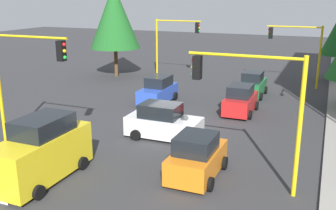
{
  "coord_description": "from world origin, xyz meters",
  "views": [
    {
      "loc": [
        20.79,
        8.26,
        7.72
      ],
      "look_at": [
        -0.43,
        -0.63,
        1.2
      ],
      "focal_mm": 41.44,
      "sensor_mm": 36.0,
      "label": 1
    }
  ],
  "objects_px": {
    "car_orange": "(197,157)",
    "car_white": "(163,123)",
    "traffic_signal_far_left": "(297,44)",
    "car_red": "(240,100)",
    "traffic_signal_near_left": "(254,95)",
    "traffic_signal_far_right": "(174,36)",
    "car_blue": "(158,91)",
    "traffic_signal_near_right": "(24,69)",
    "car_green": "(252,85)",
    "delivery_van_yellow": "(42,151)",
    "tree_opposite_side": "(114,17)"
  },
  "relations": [
    {
      "from": "car_green",
      "to": "car_blue",
      "type": "relative_size",
      "value": 0.9
    },
    {
      "from": "traffic_signal_near_left",
      "to": "traffic_signal_near_right",
      "type": "relative_size",
      "value": 0.95
    },
    {
      "from": "car_red",
      "to": "traffic_signal_near_right",
      "type": "bearing_deg",
      "value": -40.26
    },
    {
      "from": "car_green",
      "to": "car_red",
      "type": "bearing_deg",
      "value": 1.73
    },
    {
      "from": "car_white",
      "to": "car_blue",
      "type": "relative_size",
      "value": 1.03
    },
    {
      "from": "traffic_signal_near_left",
      "to": "car_blue",
      "type": "bearing_deg",
      "value": -140.27
    },
    {
      "from": "traffic_signal_far_right",
      "to": "car_orange",
      "type": "relative_size",
      "value": 1.53
    },
    {
      "from": "delivery_van_yellow",
      "to": "car_green",
      "type": "relative_size",
      "value": 1.32
    },
    {
      "from": "traffic_signal_near_right",
      "to": "tree_opposite_side",
      "type": "distance_m",
      "value": 18.82
    },
    {
      "from": "traffic_signal_near_right",
      "to": "car_white",
      "type": "relative_size",
      "value": 1.43
    },
    {
      "from": "traffic_signal_far_left",
      "to": "tree_opposite_side",
      "type": "distance_m",
      "value": 16.88
    },
    {
      "from": "car_orange",
      "to": "car_red",
      "type": "relative_size",
      "value": 0.97
    },
    {
      "from": "traffic_signal_near_left",
      "to": "traffic_signal_far_right",
      "type": "distance_m",
      "value": 23.01
    },
    {
      "from": "traffic_signal_near_right",
      "to": "car_orange",
      "type": "height_order",
      "value": "traffic_signal_near_right"
    },
    {
      "from": "traffic_signal_near_right",
      "to": "car_blue",
      "type": "relative_size",
      "value": 1.48
    },
    {
      "from": "traffic_signal_near_left",
      "to": "tree_opposite_side",
      "type": "xyz_separation_m",
      "value": [
        -18.0,
        -16.69,
        1.8
      ]
    },
    {
      "from": "car_orange",
      "to": "tree_opposite_side",
      "type": "bearing_deg",
      "value": -141.16
    },
    {
      "from": "car_red",
      "to": "delivery_van_yellow",
      "type": "bearing_deg",
      "value": -23.71
    },
    {
      "from": "traffic_signal_far_left",
      "to": "car_red",
      "type": "xyz_separation_m",
      "value": [
        9.64,
        -2.61,
        -2.88
      ]
    },
    {
      "from": "tree_opposite_side",
      "to": "car_green",
      "type": "xyz_separation_m",
      "value": [
        2.61,
        13.88,
        -4.89
      ]
    },
    {
      "from": "tree_opposite_side",
      "to": "car_red",
      "type": "relative_size",
      "value": 2.35
    },
    {
      "from": "traffic_signal_far_left",
      "to": "traffic_signal_near_left",
      "type": "height_order",
      "value": "traffic_signal_near_left"
    },
    {
      "from": "traffic_signal_far_right",
      "to": "car_red",
      "type": "relative_size",
      "value": 1.48
    },
    {
      "from": "traffic_signal_near_left",
      "to": "car_orange",
      "type": "xyz_separation_m",
      "value": [
        -0.16,
        -2.33,
        -3.09
      ]
    },
    {
      "from": "car_green",
      "to": "car_blue",
      "type": "distance_m",
      "value": 7.68
    },
    {
      "from": "car_orange",
      "to": "car_white",
      "type": "xyz_separation_m",
      "value": [
        -3.84,
        -3.27,
        0.0
      ]
    },
    {
      "from": "car_white",
      "to": "car_blue",
      "type": "bearing_deg",
      "value": -153.76
    },
    {
      "from": "car_white",
      "to": "car_orange",
      "type": "bearing_deg",
      "value": 40.4
    },
    {
      "from": "traffic_signal_near_left",
      "to": "traffic_signal_near_right",
      "type": "bearing_deg",
      "value": -90.0
    },
    {
      "from": "tree_opposite_side",
      "to": "traffic_signal_near_right",
      "type": "bearing_deg",
      "value": 16.29
    },
    {
      "from": "car_green",
      "to": "car_orange",
      "type": "height_order",
      "value": "same"
    },
    {
      "from": "traffic_signal_near_left",
      "to": "car_green",
      "type": "distance_m",
      "value": 15.95
    },
    {
      "from": "traffic_signal_far_right",
      "to": "traffic_signal_far_left",
      "type": "bearing_deg",
      "value": 90.0
    },
    {
      "from": "delivery_van_yellow",
      "to": "car_red",
      "type": "relative_size",
      "value": 1.28
    },
    {
      "from": "car_green",
      "to": "car_white",
      "type": "bearing_deg",
      "value": -13.73
    },
    {
      "from": "car_white",
      "to": "car_blue",
      "type": "distance_m",
      "value": 7.48
    },
    {
      "from": "traffic_signal_near_right",
      "to": "car_red",
      "type": "height_order",
      "value": "traffic_signal_near_right"
    },
    {
      "from": "traffic_signal_far_left",
      "to": "car_green",
      "type": "height_order",
      "value": "traffic_signal_far_left"
    },
    {
      "from": "traffic_signal_near_left",
      "to": "car_white",
      "type": "bearing_deg",
      "value": -125.57
    },
    {
      "from": "tree_opposite_side",
      "to": "traffic_signal_far_right",
      "type": "bearing_deg",
      "value": 110.6
    },
    {
      "from": "delivery_van_yellow",
      "to": "car_orange",
      "type": "bearing_deg",
      "value": 114.95
    },
    {
      "from": "traffic_signal_near_left",
      "to": "delivery_van_yellow",
      "type": "relative_size",
      "value": 1.17
    },
    {
      "from": "traffic_signal_near_right",
      "to": "tree_opposite_side",
      "type": "height_order",
      "value": "tree_opposite_side"
    },
    {
      "from": "car_green",
      "to": "car_red",
      "type": "height_order",
      "value": "same"
    },
    {
      "from": "traffic_signal_near_left",
      "to": "car_green",
      "type": "relative_size",
      "value": 1.55
    },
    {
      "from": "delivery_van_yellow",
      "to": "traffic_signal_far_right",
      "type": "bearing_deg",
      "value": -172.47
    },
    {
      "from": "delivery_van_yellow",
      "to": "car_blue",
      "type": "distance_m",
      "value": 13.38
    },
    {
      "from": "traffic_signal_far_right",
      "to": "car_green",
      "type": "xyz_separation_m",
      "value": [
        4.61,
        8.56,
        -3.04
      ]
    },
    {
      "from": "traffic_signal_far_right",
      "to": "tree_opposite_side",
      "type": "xyz_separation_m",
      "value": [
        2.0,
        -5.32,
        1.85
      ]
    },
    {
      "from": "tree_opposite_side",
      "to": "car_green",
      "type": "bearing_deg",
      "value": 79.35
    }
  ]
}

